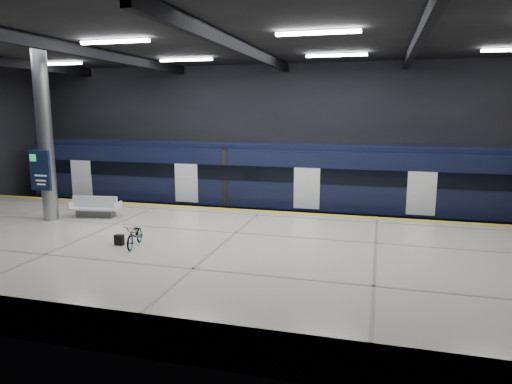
% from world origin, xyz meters
% --- Properties ---
extents(ground, '(30.00, 30.00, 0.00)m').
position_xyz_m(ground, '(0.00, 0.00, 0.00)').
color(ground, black).
rests_on(ground, ground).
extents(room_shell, '(30.10, 16.10, 8.05)m').
position_xyz_m(room_shell, '(-0.00, 0.00, 5.72)').
color(room_shell, black).
rests_on(room_shell, ground).
extents(platform, '(30.00, 11.00, 1.10)m').
position_xyz_m(platform, '(0.00, -2.50, 0.55)').
color(platform, beige).
rests_on(platform, ground).
extents(safety_strip, '(30.00, 0.40, 0.01)m').
position_xyz_m(safety_strip, '(0.00, 2.75, 1.11)').
color(safety_strip, gold).
rests_on(safety_strip, platform).
extents(rails, '(30.00, 1.52, 0.16)m').
position_xyz_m(rails, '(0.00, 5.50, 0.08)').
color(rails, gray).
rests_on(rails, ground).
extents(train, '(29.40, 2.84, 3.79)m').
position_xyz_m(train, '(0.61, 5.50, 2.06)').
color(train, black).
rests_on(train, ground).
extents(bench, '(2.11, 1.11, 0.89)m').
position_xyz_m(bench, '(-6.52, -0.09, 1.41)').
color(bench, '#595B60').
rests_on(bench, platform).
extents(bicycle, '(0.81, 1.54, 0.77)m').
position_xyz_m(bicycle, '(-2.70, -3.49, 1.49)').
color(bicycle, '#99999E').
rests_on(bicycle, platform).
extents(pannier_bag, '(0.31, 0.19, 0.35)m').
position_xyz_m(pannier_bag, '(-3.30, -3.49, 1.28)').
color(pannier_bag, black).
rests_on(pannier_bag, platform).
extents(info_column, '(0.90, 0.78, 6.90)m').
position_xyz_m(info_column, '(-8.00, -1.03, 4.46)').
color(info_column, '#9EA0A5').
rests_on(info_column, platform).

